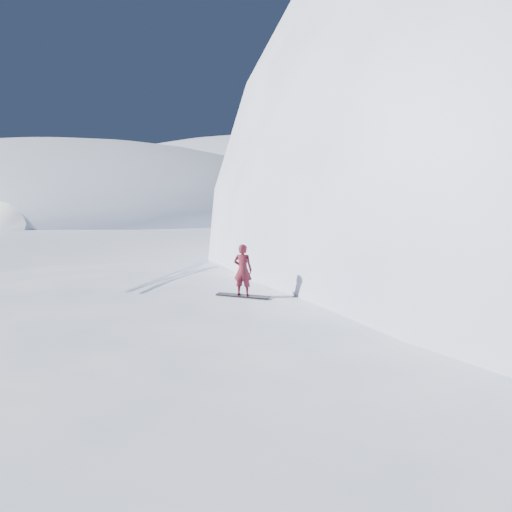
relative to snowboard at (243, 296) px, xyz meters
The scene contains 10 objects.
ground 4.92m from the snowboard, 120.74° to the right, with size 400.00×400.00×0.00m, color white.
near_ridge 2.78m from the snowboard, 150.00° to the right, with size 36.00×28.00×4.80m, color white.
peak_shoulder 18.24m from the snowboard, 64.42° to the left, with size 28.00×24.00×18.00m, color white.
far_ridge_a 91.59m from the snowboard, 142.05° to the left, with size 120.00×70.00×28.00m, color white.
far_ridge_c 114.40m from the snowboard, 111.65° to the left, with size 140.00×90.00×36.00m, color white.
wind_bumps 3.98m from the snowboard, 150.29° to the right, with size 16.00×14.40×1.00m.
snowboard is the anchor object (origin of this frame).
snowboarder 0.81m from the snowboard, ahead, with size 0.58×0.38×1.59m, color maroon.
vapor_plume 54.12m from the snowboard, 148.70° to the left, with size 10.49×8.39×7.34m, color white.
board_tracks 4.25m from the snowboard, 152.12° to the left, with size 1.03×5.99×0.04m.
Camera 1 is at (8.05, -8.63, 5.93)m, focal length 32.00 mm.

